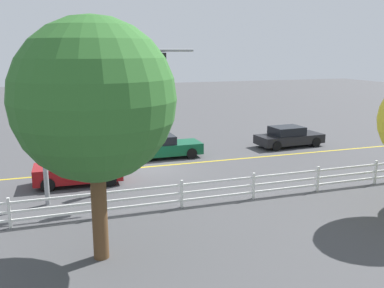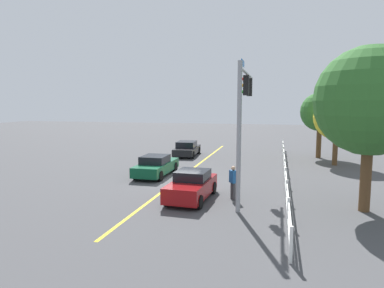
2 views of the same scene
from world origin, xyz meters
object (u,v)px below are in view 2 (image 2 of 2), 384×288
at_px(tree_0, 370,101).
at_px(tree_2, 320,112).
at_px(pedestrian, 233,181).
at_px(tree_1, 337,118).
at_px(car_0, 192,186).
at_px(car_1, 156,166).
at_px(car_2, 187,149).

xyz_separation_m(tree_0, tree_2, (-15.64, -0.33, -0.86)).
distance_m(pedestrian, tree_1, 13.49).
relative_size(car_0, tree_2, 0.72).
height_order(car_1, tree_2, tree_2).
height_order(car_0, car_2, car_0).
xyz_separation_m(tree_1, tree_2, (-3.61, -0.83, 0.31)).
relative_size(car_1, tree_0, 0.65).
distance_m(car_2, tree_1, 12.88).
xyz_separation_m(car_0, tree_0, (-0.02, 7.94, 4.19)).
distance_m(car_2, tree_2, 12.16).
bearing_deg(tree_1, car_0, -34.99).
xyz_separation_m(car_0, tree_1, (-12.04, 8.43, 3.01)).
distance_m(car_0, tree_2, 17.72).
height_order(car_1, pedestrian, pedestrian).
distance_m(car_0, car_1, 6.26).
relative_size(car_2, pedestrian, 2.73).
distance_m(car_2, pedestrian, 14.66).
bearing_deg(car_2, car_1, 178.12).
bearing_deg(tree_0, pedestrian, -94.68).
bearing_deg(pedestrian, tree_2, -148.38).
relative_size(pedestrian, tree_0, 0.23).
distance_m(pedestrian, tree_2, 16.44).
xyz_separation_m(car_1, tree_2, (-10.62, 11.32, 3.36)).
bearing_deg(tree_1, tree_0, -2.34).
xyz_separation_m(car_0, tree_2, (-15.66, 7.60, 3.33)).
distance_m(car_0, tree_0, 8.98).
bearing_deg(car_2, tree_1, -101.87).
bearing_deg(car_0, tree_2, 156.73).
bearing_deg(tree_2, car_1, -46.83).
relative_size(car_1, tree_1, 0.86).
bearing_deg(pedestrian, car_2, -104.13).
distance_m(pedestrian, tree_0, 7.14).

